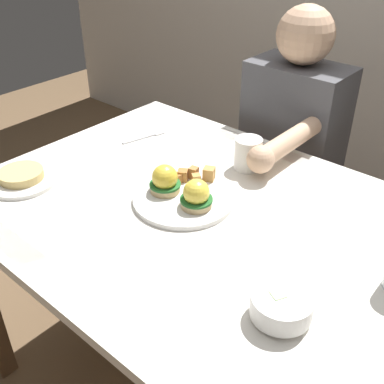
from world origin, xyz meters
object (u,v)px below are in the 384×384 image
(side_plate, at_px, (22,178))
(diner_person, at_px, (288,148))
(fork, at_px, (146,137))
(coffee_mug, at_px, (249,153))
(dining_table, at_px, (197,240))
(eggs_benedict_plate, at_px, (182,193))
(fruit_bowl, at_px, (281,306))

(side_plate, distance_m, diner_person, 0.92)
(fork, distance_m, side_plate, 0.43)
(coffee_mug, distance_m, fork, 0.38)
(dining_table, bearing_deg, fork, 153.18)
(coffee_mug, height_order, diner_person, diner_person)
(coffee_mug, xyz_separation_m, side_plate, (-0.44, -0.48, -0.04))
(eggs_benedict_plate, xyz_separation_m, diner_person, (-0.03, 0.60, -0.12))
(coffee_mug, xyz_separation_m, fork, (-0.38, -0.05, -0.05))
(side_plate, relative_size, diner_person, 0.18)
(eggs_benedict_plate, xyz_separation_m, side_plate, (-0.41, -0.22, -0.01))
(dining_table, relative_size, fruit_bowl, 10.00)
(diner_person, bearing_deg, fruit_bowl, -60.49)
(eggs_benedict_plate, distance_m, diner_person, 0.62)
(eggs_benedict_plate, distance_m, fruit_bowl, 0.45)
(fruit_bowl, relative_size, coffee_mug, 1.08)
(fork, bearing_deg, eggs_benedict_plate, -30.51)
(coffee_mug, relative_size, side_plate, 0.56)
(eggs_benedict_plate, height_order, fork, eggs_benedict_plate)
(dining_table, height_order, fork, fork)
(dining_table, distance_m, fruit_bowl, 0.42)
(dining_table, height_order, eggs_benedict_plate, eggs_benedict_plate)
(fork, bearing_deg, side_plate, -97.90)
(fruit_bowl, xyz_separation_m, fork, (-0.76, 0.38, -0.03))
(eggs_benedict_plate, bearing_deg, diner_person, 92.87)
(fruit_bowl, distance_m, side_plate, 0.82)
(eggs_benedict_plate, xyz_separation_m, coffee_mug, (0.03, 0.26, 0.02))
(side_plate, bearing_deg, eggs_benedict_plate, 28.97)
(fork, height_order, side_plate, side_plate)
(dining_table, distance_m, coffee_mug, 0.30)
(dining_table, relative_size, coffee_mug, 10.76)
(fruit_bowl, bearing_deg, coffee_mug, 131.39)
(dining_table, height_order, coffee_mug, coffee_mug)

